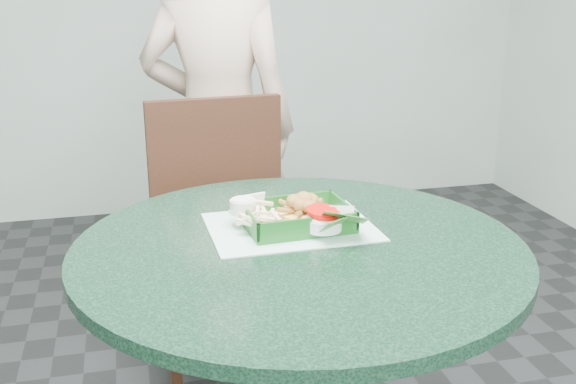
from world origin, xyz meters
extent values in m
cylinder|color=#203226|center=(0.00, 0.00, 0.73)|extent=(0.99, 0.99, 0.03)
cube|color=black|center=(-0.05, 0.72, 0.45)|extent=(0.47, 0.47, 0.04)
cube|color=black|center=(-0.05, 0.93, 0.70)|extent=(0.47, 0.04, 0.46)
cube|color=black|center=(-0.25, 0.52, 0.21)|extent=(0.04, 0.04, 0.43)
cube|color=black|center=(0.15, 0.52, 0.21)|extent=(0.04, 0.04, 0.43)
cube|color=black|center=(-0.25, 0.92, 0.21)|extent=(0.04, 0.04, 0.43)
cube|color=black|center=(0.15, 0.92, 0.21)|extent=(0.04, 0.04, 0.43)
imported|color=#C3A790|center=(-0.02, 1.09, 0.82)|extent=(0.69, 0.57, 1.63)
cube|color=#B5E8DA|center=(0.00, 0.10, 0.75)|extent=(0.38, 0.29, 0.00)
cube|color=#145417|center=(0.02, 0.09, 0.76)|extent=(0.24, 0.17, 0.01)
cube|color=white|center=(0.02, 0.09, 0.76)|extent=(0.23, 0.16, 0.00)
cube|color=#145417|center=(0.02, 0.18, 0.78)|extent=(0.24, 0.01, 0.04)
cube|color=#145417|center=(0.02, 0.01, 0.78)|extent=(0.24, 0.01, 0.04)
cube|color=#145417|center=(0.13, 0.09, 0.78)|extent=(0.01, 0.17, 0.04)
cube|color=#145417|center=(-0.10, 0.09, 0.78)|extent=(0.01, 0.17, 0.04)
cylinder|color=#F3B14F|center=(0.03, 0.10, 0.78)|extent=(0.11, 0.11, 0.02)
cylinder|color=silver|center=(-0.10, 0.14, 0.80)|extent=(0.06, 0.06, 0.03)
cylinder|color=white|center=(-0.10, 0.14, 0.82)|extent=(0.05, 0.05, 0.00)
cylinder|color=white|center=(0.06, 0.02, 0.78)|extent=(0.08, 0.08, 0.03)
torus|color=white|center=(0.06, 0.02, 0.80)|extent=(0.08, 0.08, 0.01)
cylinder|color=red|center=(0.06, 0.02, 0.81)|extent=(0.07, 0.07, 0.01)
camera|label=1|loc=(-0.35, -1.31, 1.33)|focal=42.00mm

